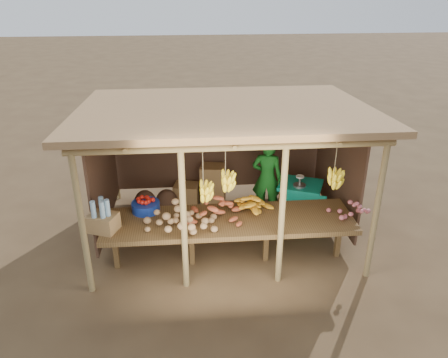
{
  "coord_description": "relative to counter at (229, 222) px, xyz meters",
  "views": [
    {
      "loc": [
        -0.59,
        -6.84,
        4.24
      ],
      "look_at": [
        0.0,
        0.0,
        1.05
      ],
      "focal_mm": 35.0,
      "sensor_mm": 36.0,
      "label": 1
    }
  ],
  "objects": [
    {
      "name": "burlap_sacks",
      "position": [
        -1.26,
        1.68,
        -0.47
      ],
      "size": [
        0.87,
        0.46,
        0.62
      ],
      "color": "#4E3324",
      "rests_on": "ground"
    },
    {
      "name": "bottle_box",
      "position": [
        -1.9,
        -0.16,
        0.26
      ],
      "size": [
        0.5,
        0.45,
        0.52
      ],
      "color": "olive",
      "rests_on": "counter"
    },
    {
      "name": "banana_pile",
      "position": [
        0.38,
        0.15,
        0.24
      ],
      "size": [
        0.71,
        0.5,
        0.35
      ],
      "primitive_type": null,
      "rotation": [
        0.0,
        0.0,
        -0.18
      ],
      "color": "gold",
      "rests_on": "counter"
    },
    {
      "name": "potato_heap",
      "position": [
        -0.76,
        -0.22,
        0.25
      ],
      "size": [
        1.16,
        0.77,
        0.37
      ],
      "primitive_type": null,
      "rotation": [
        0.0,
        0.0,
        -0.1
      ],
      "color": "#A68056",
      "rests_on": "counter"
    },
    {
      "name": "onion_heap",
      "position": [
        1.9,
        -0.12,
        0.24
      ],
      "size": [
        0.82,
        0.57,
        0.35
      ],
      "primitive_type": null,
      "rotation": [
        0.0,
        0.0,
        0.17
      ],
      "color": "#C56067",
      "rests_on": "counter"
    },
    {
      "name": "stall_structure",
      "position": [
        0.07,
        0.9,
        1.17
      ],
      "size": [
        4.7,
        3.5,
        2.43
      ],
      "color": "#997F4F",
      "rests_on": "ground"
    },
    {
      "name": "vendor",
      "position": [
        0.86,
        1.5,
        0.04
      ],
      "size": [
        0.65,
        0.52,
        1.56
      ],
      "primitive_type": "imported",
      "rotation": [
        0.0,
        0.0,
        2.86
      ],
      "color": "#197321",
      "rests_on": "ground"
    },
    {
      "name": "tarp_crate",
      "position": [
        1.48,
        1.34,
        -0.36
      ],
      "size": [
        0.98,
        0.92,
        0.93
      ],
      "color": "brown",
      "rests_on": "ground"
    },
    {
      "name": "carton_stack",
      "position": [
        -0.3,
        2.11,
        -0.39
      ],
      "size": [
        1.1,
        0.47,
        0.79
      ],
      "color": "olive",
      "rests_on": "ground"
    },
    {
      "name": "sweet_potato_heap",
      "position": [
        -0.22,
        0.02,
        0.24
      ],
      "size": [
        0.99,
        0.73,
        0.35
      ],
      "primitive_type": null,
      "rotation": [
        0.0,
        0.0,
        0.24
      ],
      "color": "#B54F2E",
      "rests_on": "counter"
    },
    {
      "name": "counter",
      "position": [
        0.0,
        0.0,
        0.0
      ],
      "size": [
        3.9,
        1.05,
        0.8
      ],
      "color": "brown",
      "rests_on": "ground"
    },
    {
      "name": "tomato_basin",
      "position": [
        -1.31,
        0.37,
        0.16
      ],
      "size": [
        0.45,
        0.45,
        0.24
      ],
      "rotation": [
        0.0,
        0.0,
        -0.21
      ],
      "color": "navy",
      "rests_on": "counter"
    },
    {
      "name": "ground",
      "position": [
        -0.0,
        0.95,
        -0.74
      ],
      "size": [
        60.0,
        60.0,
        0.0
      ],
      "primitive_type": "plane",
      "color": "brown",
      "rests_on": "ground"
    }
  ]
}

